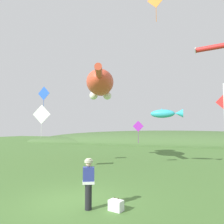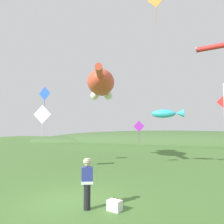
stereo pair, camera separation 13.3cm
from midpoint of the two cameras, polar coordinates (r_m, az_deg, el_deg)
The scene contains 11 objects.
ground_plane at distance 9.32m, azimuth -9.49°, elevation -22.09°, with size 120.00×120.00×0.00m, color #477033.
distant_hill_ridge at distance 40.90m, azimuth 12.90°, elevation -8.27°, with size 59.51×12.35×5.03m.
festival_attendant at distance 8.18m, azimuth -6.02°, elevation -17.72°, with size 0.49×0.43×1.77m.
kite_spool at distance 8.85m, azimuth 1.25°, elevation -22.26°, with size 0.17×0.26×0.26m.
picnic_cooler at distance 8.25m, azimuth 1.19°, elevation -23.20°, with size 0.55×0.43×0.36m.
kite_giant_cat at distance 20.72m, azimuth -2.67°, elevation 7.30°, with size 4.23×8.19×2.64m.
kite_fish_windsock at distance 18.11m, azimuth 14.37°, elevation -0.37°, with size 2.59×0.83×0.79m.
kite_tube_streamer at distance 17.32m, azimuth 25.48°, elevation 15.13°, with size 2.56×0.83×0.44m.
kite_diamond_blue at distance 18.02m, azimuth -16.98°, elevation 4.59°, with size 1.09×0.04×1.99m.
kite_diamond_violet at distance 17.76m, azimuth 7.26°, elevation -3.79°, with size 0.90×0.04×1.80m.
kite_diamond_white at distance 15.67m, azimuth -17.53°, elevation -0.64°, with size 1.30×0.24×2.22m.
Camera 2 is at (4.65, -7.57, 2.84)m, focal length 35.00 mm.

